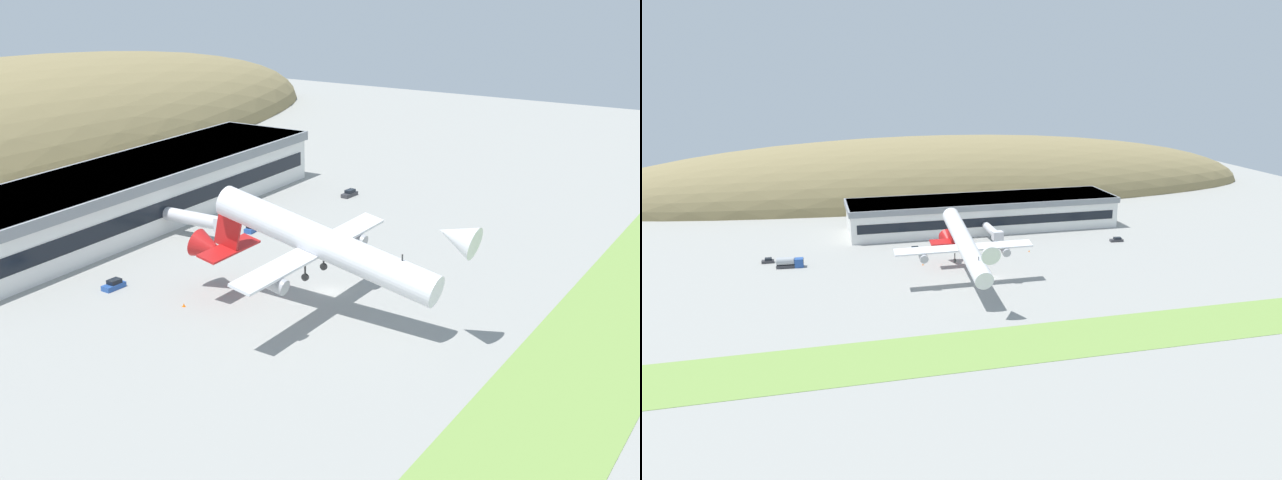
% 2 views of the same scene
% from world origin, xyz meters
% --- Properties ---
extents(ground_plane, '(392.39, 392.39, 0.00)m').
position_xyz_m(ground_plane, '(0.00, 0.00, 0.00)').
color(ground_plane, gray).
extents(grass_strip_foreground, '(353.15, 18.71, 0.08)m').
position_xyz_m(grass_strip_foreground, '(0.00, -42.72, 0.04)').
color(grass_strip_foreground, '#759947').
rests_on(grass_strip_foreground, ground_plane).
extents(hill_backdrop, '(316.59, 72.19, 53.05)m').
position_xyz_m(hill_backdrop, '(7.90, 118.25, 0.00)').
color(hill_backdrop, olive).
rests_on(hill_backdrop, ground_plane).
extents(terminal_building, '(97.80, 23.14, 11.30)m').
position_xyz_m(terminal_building, '(12.11, 53.39, 6.39)').
color(terminal_building, white).
rests_on(terminal_building, ground_plane).
extents(jetway_0, '(3.38, 15.48, 5.43)m').
position_xyz_m(jetway_0, '(10.12, 33.81, 3.99)').
color(jetway_0, silver).
rests_on(jetway_0, ground_plane).
extents(cargo_airplane, '(38.17, 48.34, 15.06)m').
position_xyz_m(cargo_airplane, '(-9.13, -3.61, 11.35)').
color(cargo_airplane, silver).
extents(service_car_0, '(4.02, 2.06, 1.58)m').
position_xyz_m(service_car_0, '(-17.09, 30.67, 0.65)').
color(service_car_0, '#264C99').
rests_on(service_car_0, ground_plane).
extents(service_car_1, '(4.56, 2.09, 1.52)m').
position_xyz_m(service_car_1, '(51.46, 25.04, 0.63)').
color(service_car_1, '#333338').
rests_on(service_car_1, ground_plane).
extents(service_car_2, '(3.67, 1.80, 1.57)m').
position_xyz_m(service_car_2, '(-62.32, 29.74, 0.65)').
color(service_car_2, '#333338').
rests_on(service_car_2, ground_plane).
extents(service_car_3, '(3.87, 1.97, 1.58)m').
position_xyz_m(service_car_3, '(19.38, 28.93, 0.65)').
color(service_car_3, '#264C99').
rests_on(service_car_3, ground_plane).
extents(fuel_truck, '(8.00, 2.78, 3.22)m').
position_xyz_m(fuel_truck, '(-55.84, 23.58, 1.53)').
color(fuel_truck, '#264C99').
rests_on(fuel_truck, ground_plane).
extents(traffic_cone_0, '(0.52, 0.52, 0.58)m').
position_xyz_m(traffic_cone_0, '(18.57, 21.23, 0.28)').
color(traffic_cone_0, orange).
rests_on(traffic_cone_0, ground_plane).
extents(traffic_cone_1, '(0.52, 0.52, 0.58)m').
position_xyz_m(traffic_cone_1, '(-17.09, 16.09, 0.28)').
color(traffic_cone_1, orange).
rests_on(traffic_cone_1, ground_plane).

